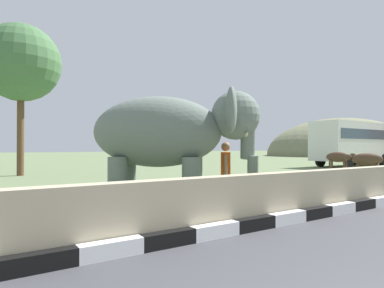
{
  "coord_description": "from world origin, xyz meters",
  "views": [
    {
      "loc": [
        -2.38,
        -0.57,
        1.52
      ],
      "look_at": [
        1.92,
        5.9,
        1.6
      ],
      "focal_mm": 30.83,
      "sensor_mm": 36.0,
      "label": 1
    }
  ],
  "objects_px": {
    "bus_white": "(352,140)",
    "cow_far": "(339,157)",
    "person_handler": "(226,171)",
    "elephant": "(173,133)",
    "cow_near": "(366,160)"
  },
  "relations": [
    {
      "from": "bus_white",
      "to": "cow_far",
      "type": "xyz_separation_m",
      "value": [
        -5.9,
        -2.54,
        -1.21
      ]
    },
    {
      "from": "cow_near",
      "to": "cow_far",
      "type": "bearing_deg",
      "value": 52.27
    },
    {
      "from": "cow_near",
      "to": "bus_white",
      "type": "bearing_deg",
      "value": 34.14
    },
    {
      "from": "person_handler",
      "to": "cow_far",
      "type": "xyz_separation_m",
      "value": [
        14.25,
        5.93,
        -0.06
      ]
    },
    {
      "from": "person_handler",
      "to": "cow_far",
      "type": "bearing_deg",
      "value": 22.59
    },
    {
      "from": "person_handler",
      "to": "bus_white",
      "type": "height_order",
      "value": "bus_white"
    },
    {
      "from": "cow_near",
      "to": "elephant",
      "type": "bearing_deg",
      "value": -169.36
    },
    {
      "from": "cow_far",
      "to": "bus_white",
      "type": "bearing_deg",
      "value": 23.28
    },
    {
      "from": "person_handler",
      "to": "bus_white",
      "type": "relative_size",
      "value": 0.2
    },
    {
      "from": "elephant",
      "to": "cow_far",
      "type": "xyz_separation_m",
      "value": [
        15.59,
        5.56,
        -0.98
      ]
    },
    {
      "from": "bus_white",
      "to": "cow_far",
      "type": "height_order",
      "value": "bus_white"
    },
    {
      "from": "cow_far",
      "to": "elephant",
      "type": "bearing_deg",
      "value": -160.38
    },
    {
      "from": "person_handler",
      "to": "cow_far",
      "type": "distance_m",
      "value": 15.44
    },
    {
      "from": "elephant",
      "to": "cow_near",
      "type": "xyz_separation_m",
      "value": [
        13.21,
        2.48,
        -0.98
      ]
    },
    {
      "from": "elephant",
      "to": "cow_near",
      "type": "distance_m",
      "value": 13.48
    }
  ]
}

